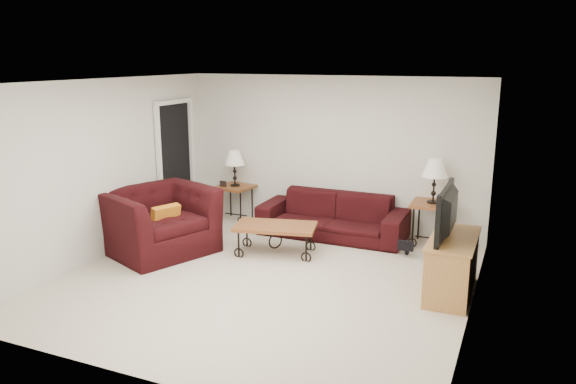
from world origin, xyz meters
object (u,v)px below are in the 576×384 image
Objects in this scene: side_table_right at (431,224)px; television at (454,212)px; armchair at (159,221)px; tv_stand at (452,266)px; coffee_table at (275,239)px; backpack at (407,241)px; side_table_left at (235,203)px; lamp_left at (235,168)px; lamp_right at (434,181)px; sofa at (332,216)px.

television is (0.50, -1.71, 0.68)m from side_table_right.
side_table_right is 0.63× the size of television.
armchair is 4.11m from tv_stand.
side_table_right reaches higher than coffee_table.
backpack is (1.77, 0.69, 0.00)m from coffee_table.
coffee_table is (1.35, -1.28, -0.09)m from side_table_left.
coffee_table is (1.35, -1.28, -0.71)m from lamp_left.
tv_stand is 1.37m from backpack.
armchair is (-1.58, -0.60, 0.25)m from coffee_table.
armchair is (-0.23, -1.88, -0.46)m from lamp_left.
lamp_left is 1.99m from coffee_table.
lamp_left is at bearing 180.00° from lamp_right.
backpack reaches higher than coffee_table.
television reaches higher than backpack.
sofa is 1.96× the size of tv_stand.
side_table_right is 1.52× the size of backpack.
television is (2.01, -1.53, 0.68)m from sofa.
lamp_left is at bearing 0.00° from side_table_left.
lamp_left is at bearing 15.55° from armchair.
lamp_right is at bearing -39.85° from armchair.
television is (0.50, -1.71, 0.02)m from lamp_right.
backpack is (3.35, 1.29, -0.25)m from armchair.
sofa is at bearing -28.16° from armchair.
sofa is 1.52m from side_table_right.
side_table_left is at bearing 180.00° from side_table_right.
lamp_right is at bearing -163.73° from television.
tv_stand is (0.52, -1.71, -0.64)m from lamp_right.
sofa is 3.74× the size of lamp_left.
sofa is 1.34m from backpack.
lamp_right is at bearing 106.88° from tv_stand.
sofa reaches higher than coffee_table.
backpack is at bearing -112.22° from side_table_right.
side_table_right is at bearing 32.47° from coffee_table.
lamp_right reaches higher than side_table_right.
lamp_left is at bearing 136.60° from coffee_table.
armchair is (-2.07, -1.70, 0.13)m from sofa.
backpack is at bearing -46.34° from armchair.
tv_stand is at bearing -73.12° from side_table_right.
coffee_table is 2.66m from television.
armchair reaches higher than backpack.
sofa is 2.68m from armchair.
backpack is (-0.76, 1.13, -0.14)m from tv_stand.
television reaches higher than side_table_left.
coffee_table is at bearing -43.40° from side_table_left.
lamp_right is 2.50m from coffee_table.
backpack is (3.12, -0.58, -0.09)m from side_table_left.
coffee_table is 2.64× the size of backpack.
armchair is (-3.59, -1.88, -0.53)m from lamp_right.
lamp_left is 4.27m from tv_stand.
television is at bearing -65.15° from armchair.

